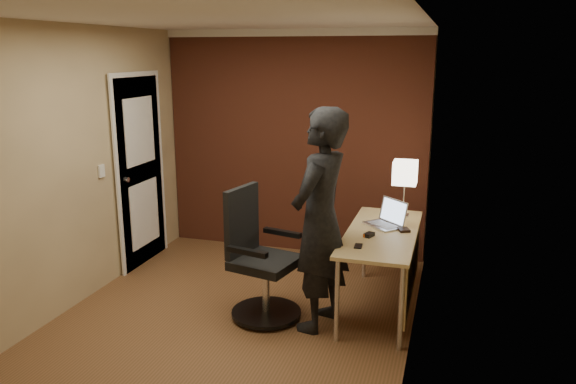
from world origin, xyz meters
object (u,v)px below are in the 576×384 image
Objects in this scene: desk_lamp at (405,173)px; laptop at (388,218)px; mouse at (369,235)px; wallet at (404,230)px; desk at (390,246)px; phone at (358,246)px; person at (320,221)px; office_chair at (259,263)px.

desk_lamp reaches higher than laptop.
wallet is (0.27, 0.24, -0.01)m from mouse.
phone is (-0.20, -0.45, 0.13)m from desk.
desk_lamp is at bearing 84.20° from desk.
desk is at bearing -95.80° from desk_lamp.
mouse is at bearing -106.74° from laptop.
desk is at bearing 62.41° from phone.
laptop is at bearing 94.84° from mouse.
person is (-0.63, -0.53, 0.18)m from wallet.
phone is (-0.26, -0.99, -0.41)m from desk_lamp.
person is at bearing 178.16° from phone.
mouse is 0.28m from phone.
person reaches higher than office_chair.
desk_lamp is at bearing 94.83° from mouse.
desk_lamp is 1.18m from person.
laptop is 0.37× the size of office_chair.
desk_lamp is 0.63m from wallet.
desk is 0.28m from mouse.
laptop reaches higher than mouse.
desk is 3.59× the size of laptop.
phone is at bearing -103.50° from laptop.
mouse reaches higher than wallet.
wallet is at bearing 32.32° from desk.
wallet is (0.05, -0.48, -0.41)m from desk_lamp.
phone is at bearing -104.64° from desk_lamp.
desk_lamp is 4.65× the size of phone.
desk is at bearing 68.88° from mouse.
desk is 0.28m from laptop.
mouse is at bearing 16.61° from office_chair.
phone is (-0.16, -0.65, -0.06)m from laptop.
person reaches higher than desk.
office_chair is at bearing -141.80° from mouse.
wallet is at bearing 55.79° from phone.
mouse is at bearing 140.92° from person.
desk_lamp is 0.50m from laptop.
desk is 0.51m from phone.
wallet is (0.11, 0.07, 0.14)m from desk.
desk is 15.00× the size of mouse.
office_chair reaches higher than wallet.
wallet is at bearing 63.67° from mouse.
phone is at bearing -77.41° from mouse.
office_chair is at bearing -156.40° from wallet.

